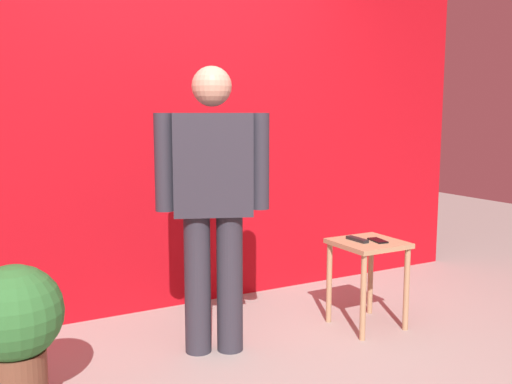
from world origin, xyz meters
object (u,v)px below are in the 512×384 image
Objects in this scene: side_table at (368,259)px; tv_remote at (357,239)px; potted_plant at (15,325)px; standing_person at (213,196)px; cell_phone at (378,240)px.

tv_remote reaches higher than side_table.
tv_remote is at bearing 2.39° from potted_plant.
standing_person reaches higher than tv_remote.
standing_person is at bearing 8.98° from potted_plant.
cell_phone is 0.21× the size of potted_plant.
side_table is (1.02, -0.12, -0.46)m from standing_person.
standing_person is 1.13m from side_table.
tv_remote is at bearing 150.33° from side_table.
potted_plant is at bearing 179.38° from tv_remote.
potted_plant is (-2.03, -0.08, -0.16)m from tv_remote.
cell_phone is at bearing -35.33° from tv_remote.
tv_remote is at bearing 157.34° from cell_phone.
standing_person is 1.02m from tv_remote.
cell_phone is 2.15m from potted_plant.
potted_plant reaches higher than cell_phone.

